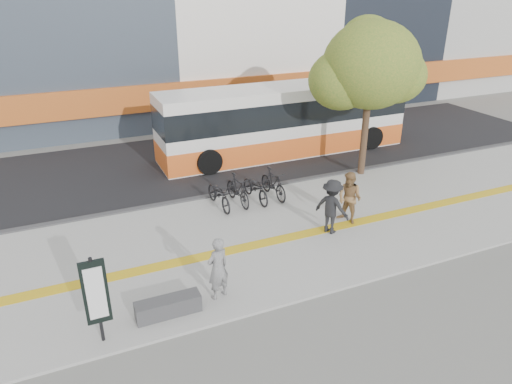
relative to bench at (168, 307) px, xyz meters
name	(u,v)px	position (x,y,z in m)	size (l,w,h in m)	color
ground	(247,268)	(2.60, 1.20, -0.30)	(120.00, 120.00, 0.00)	slate
sidewalk	(229,243)	(2.60, 2.70, -0.27)	(40.00, 7.00, 0.08)	gray
tactile_strip	(235,249)	(2.60, 2.20, -0.22)	(40.00, 0.45, 0.01)	gold
street	(170,165)	(2.60, 10.20, -0.28)	(40.00, 8.00, 0.06)	black
curb	(196,199)	(2.60, 6.20, -0.23)	(40.00, 0.25, 0.14)	#323234
bench	(168,307)	(0.00, 0.00, 0.00)	(1.60, 0.45, 0.45)	#323234
signboard	(96,294)	(-1.60, -0.31, 1.06)	(0.55, 0.10, 2.20)	black
street_tree	(369,67)	(9.78, 6.02, 4.21)	(4.40, 3.80, 6.31)	#3A251A
bus	(285,122)	(8.03, 9.70, 1.24)	(11.87, 2.82, 3.16)	silver
bicycle_row	(246,189)	(4.22, 5.20, 0.30)	(2.88, 1.95, 1.11)	black
seated_woman	(218,268)	(1.37, 0.18, 0.64)	(0.63, 0.41, 1.73)	black
pedestrian_tan	(349,198)	(6.78, 2.37, 0.67)	(0.87, 0.67, 1.78)	olive
pedestrian_dark	(332,207)	(5.87, 2.01, 0.69)	(1.18, 0.68, 1.83)	black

